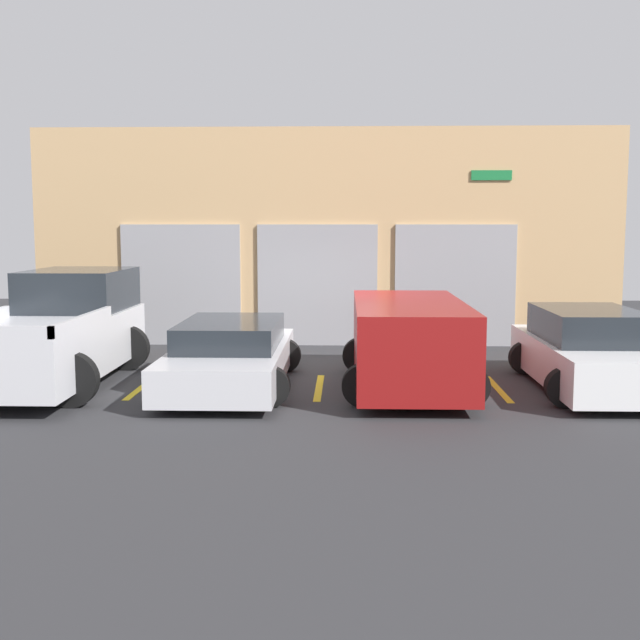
{
  "coord_description": "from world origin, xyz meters",
  "views": [
    {
      "loc": [
        0.45,
        -15.22,
        2.78
      ],
      "look_at": [
        0.0,
        -1.33,
        1.1
      ],
      "focal_mm": 45.0,
      "sensor_mm": 36.0,
      "label": 1
    }
  ],
  "objects_px": {
    "pickup_truck": "(60,332)",
    "van_right": "(409,341)",
    "sedan_side": "(230,355)",
    "sedan_white": "(589,352)"
  },
  "relations": [
    {
      "from": "van_right",
      "to": "pickup_truck",
      "type": "bearing_deg",
      "value": 177.13
    },
    {
      "from": "pickup_truck",
      "to": "sedan_white",
      "type": "xyz_separation_m",
      "value": [
        9.08,
        -0.28,
        -0.26
      ]
    },
    {
      "from": "sedan_white",
      "to": "sedan_side",
      "type": "bearing_deg",
      "value": 179.98
    },
    {
      "from": "pickup_truck",
      "to": "van_right",
      "type": "height_order",
      "value": "pickup_truck"
    },
    {
      "from": "sedan_side",
      "to": "sedan_white",
      "type": "bearing_deg",
      "value": -0.02
    },
    {
      "from": "pickup_truck",
      "to": "sedan_side",
      "type": "bearing_deg",
      "value": -5.26
    },
    {
      "from": "sedan_side",
      "to": "van_right",
      "type": "bearing_deg",
      "value": -0.46
    },
    {
      "from": "pickup_truck",
      "to": "van_right",
      "type": "bearing_deg",
      "value": -2.87
    },
    {
      "from": "sedan_white",
      "to": "van_right",
      "type": "bearing_deg",
      "value": -179.58
    },
    {
      "from": "pickup_truck",
      "to": "sedan_side",
      "type": "relative_size",
      "value": 1.08
    }
  ]
}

